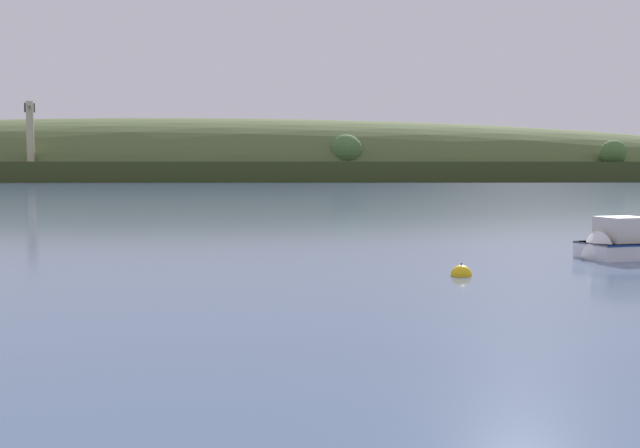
# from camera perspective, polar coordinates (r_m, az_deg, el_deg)

# --- Properties ---
(far_shoreline_hill) EXTENTS (598.14, 117.43, 42.28)m
(far_shoreline_hill) POSITION_cam_1_polar(r_m,az_deg,el_deg) (276.34, -8.93, 3.20)
(far_shoreline_hill) COLOR #35401E
(far_shoreline_hill) RESTS_ON ground
(dockside_crane) EXTENTS (6.89, 17.74, 23.85)m
(dockside_crane) POSITION_cam_1_polar(r_m,az_deg,el_deg) (252.75, -19.96, 5.58)
(dockside_crane) COLOR #4C4C51
(dockside_crane) RESTS_ON ground
(fishing_boat_moored) EXTENTS (6.72, 3.57, 3.94)m
(fishing_boat_moored) POSITION_cam_1_polar(r_m,az_deg,el_deg) (37.49, 21.49, -1.77)
(fishing_boat_moored) COLOR white
(fishing_boat_moored) RESTS_ON ground
(mooring_buoy_midchannel) EXTENTS (0.78, 0.78, 0.86)m
(mooring_buoy_midchannel) POSITION_cam_1_polar(r_m,az_deg,el_deg) (29.54, 10.05, -3.65)
(mooring_buoy_midchannel) COLOR yellow
(mooring_buoy_midchannel) RESTS_ON ground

